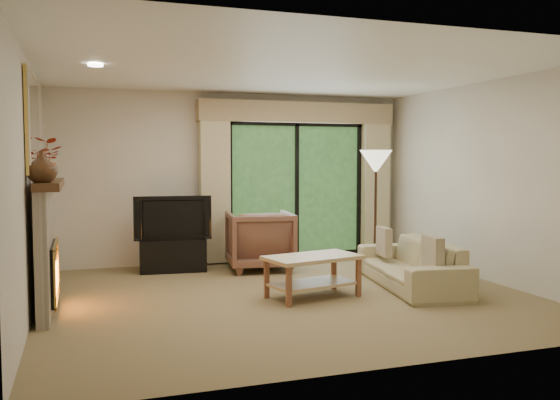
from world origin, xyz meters
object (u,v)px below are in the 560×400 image
object	(u,v)px
armchair	(260,240)
coffee_table	(313,276)
media_console	(173,255)
sofa	(411,264)

from	to	relation	value
armchair	coffee_table	size ratio (longest dim) A/B	0.87
media_console	armchair	size ratio (longest dim) A/B	0.99
armchair	coffee_table	xyz separation A→B (m)	(0.09, -1.84, -0.18)
media_console	sofa	xyz separation A→B (m)	(2.66, -1.99, 0.06)
armchair	sofa	world-z (taller)	armchair
sofa	armchair	bearing A→B (deg)	-130.53
coffee_table	media_console	bearing A→B (deg)	109.32
media_console	armchair	world-z (taller)	armchair
armchair	sofa	size ratio (longest dim) A/B	0.47
media_console	sofa	bearing A→B (deg)	-31.56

